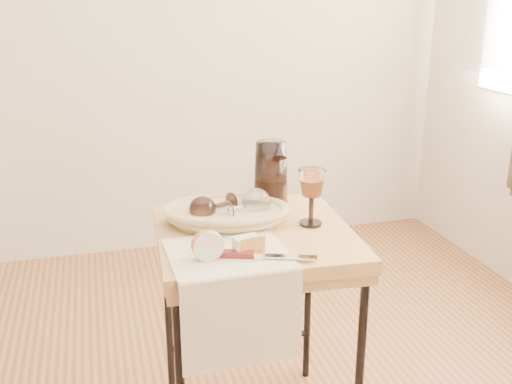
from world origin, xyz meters
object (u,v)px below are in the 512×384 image
object	(u,v)px
bread_basket	(226,215)
side_table	(254,336)
wine_goblet	(312,197)
goblet_lying_a	(215,206)
table_knife	(262,254)
goblet_lying_b	(244,206)
tea_towel	(228,254)
apple_half	(207,244)
pitcher	(271,175)

from	to	relation	value
bread_basket	side_table	bearing A→B (deg)	-32.85
side_table	wine_goblet	size ratio (longest dim) A/B	4.14
bread_basket	goblet_lying_a	distance (m)	0.04
bread_basket	table_knife	distance (m)	0.27
goblet_lying_b	table_knife	world-z (taller)	goblet_lying_b
tea_towel	goblet_lying_b	distance (m)	0.23
wine_goblet	apple_half	distance (m)	0.38
side_table	goblet_lying_b	distance (m)	0.41
bread_basket	goblet_lying_b	size ratio (longest dim) A/B	2.34
pitcher	goblet_lying_a	bearing A→B (deg)	-145.04
bread_basket	pitcher	bearing A→B (deg)	43.66
side_table	bread_basket	distance (m)	0.39
tea_towel	goblet_lying_a	bearing A→B (deg)	84.86
goblet_lying_b	apple_half	distance (m)	0.27
pitcher	apple_half	bearing A→B (deg)	-115.97
bread_basket	pitcher	size ratio (longest dim) A/B	1.31
wine_goblet	table_knife	distance (m)	0.29
pitcher	goblet_lying_b	bearing A→B (deg)	-122.52
goblet_lying_b	wine_goblet	bearing A→B (deg)	-41.18
tea_towel	goblet_lying_b	xyz separation A→B (m)	(0.10, 0.20, 0.05)
tea_towel	wine_goblet	size ratio (longest dim) A/B	1.80
tea_towel	wine_goblet	bearing A→B (deg)	25.92
side_table	tea_towel	size ratio (longest dim) A/B	2.30
wine_goblet	apple_half	world-z (taller)	wine_goblet
apple_half	table_knife	world-z (taller)	apple_half
goblet_lying_a	tea_towel	bearing A→B (deg)	62.73
bread_basket	goblet_lying_b	world-z (taller)	goblet_lying_b
apple_half	table_knife	size ratio (longest dim) A/B	0.33
bread_basket	wine_goblet	xyz separation A→B (m)	(0.24, -0.08, 0.06)
goblet_lying_a	wine_goblet	size ratio (longest dim) A/B	0.75
goblet_lying_a	goblet_lying_b	world-z (taller)	goblet_lying_b
bread_basket	goblet_lying_b	distance (m)	0.06
bread_basket	wine_goblet	world-z (taller)	wine_goblet
tea_towel	bread_basket	xyz separation A→B (m)	(0.05, 0.22, 0.02)
goblet_lying_a	table_knife	xyz separation A→B (m)	(0.06, -0.29, -0.04)
goblet_lying_a	table_knife	distance (m)	0.30
apple_half	wine_goblet	bearing A→B (deg)	22.59
side_table	wine_goblet	bearing A→B (deg)	-2.46
apple_half	side_table	bearing A→B (deg)	41.99
goblet_lying_a	goblet_lying_b	distance (m)	0.09
table_knife	wine_goblet	bearing A→B (deg)	63.40
tea_towel	pitcher	world-z (taller)	pitcher
goblet_lying_b	wine_goblet	distance (m)	0.20
tea_towel	bread_basket	world-z (taller)	bread_basket
goblet_lying_b	wine_goblet	world-z (taller)	wine_goblet
tea_towel	table_knife	distance (m)	0.09
tea_towel	goblet_lying_b	world-z (taller)	goblet_lying_b
wine_goblet	apple_half	size ratio (longest dim) A/B	2.04
pitcher	apple_half	world-z (taller)	pitcher
tea_towel	bread_basket	size ratio (longest dim) A/B	0.92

